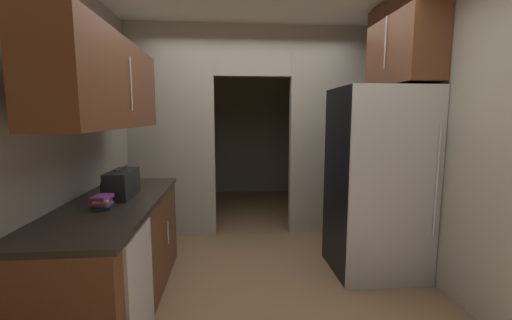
% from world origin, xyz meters
% --- Properties ---
extents(ground, '(20.00, 20.00, 0.00)m').
position_xyz_m(ground, '(0.00, 0.00, 0.00)').
color(ground, brown).
extents(kitchen_partition, '(3.13, 0.12, 2.68)m').
position_xyz_m(kitchen_partition, '(-0.00, 1.43, 1.44)').
color(kitchen_partition, '#9E998C').
rests_on(kitchen_partition, ground).
extents(adjoining_room_shell, '(3.13, 2.51, 2.68)m').
position_xyz_m(adjoining_room_shell, '(0.00, 3.14, 1.34)').
color(adjoining_room_shell, gray).
rests_on(adjoining_room_shell, ground).
extents(kitchen_flank_left, '(0.10, 3.93, 2.68)m').
position_xyz_m(kitchen_flank_left, '(-1.61, -0.54, 1.34)').
color(kitchen_flank_left, '#9E998C').
rests_on(kitchen_flank_left, ground).
extents(kitchen_flank_right, '(0.10, 3.93, 2.68)m').
position_xyz_m(kitchen_flank_right, '(1.61, -0.54, 1.34)').
color(kitchen_flank_right, '#9E998C').
rests_on(kitchen_flank_right, ground).
extents(refrigerator, '(0.84, 0.78, 1.82)m').
position_xyz_m(refrigerator, '(1.14, 0.25, 0.91)').
color(refrigerator, black).
rests_on(refrigerator, ground).
extents(lower_cabinet_run, '(0.68, 1.93, 0.89)m').
position_xyz_m(lower_cabinet_run, '(-1.22, -0.20, 0.44)').
color(lower_cabinet_run, brown).
rests_on(lower_cabinet_run, ground).
extents(dishwasher, '(0.02, 0.56, 0.83)m').
position_xyz_m(dishwasher, '(-0.89, -0.74, 0.41)').
color(dishwasher, '#B7BABC').
rests_on(dishwasher, ground).
extents(upper_cabinet_counterside, '(0.36, 1.74, 0.66)m').
position_xyz_m(upper_cabinet_counterside, '(-1.22, -0.20, 1.79)').
color(upper_cabinet_counterside, brown).
extents(upper_cabinet_fridgeside, '(0.36, 0.92, 0.81)m').
position_xyz_m(upper_cabinet_fridgeside, '(1.38, 0.35, 2.25)').
color(upper_cabinet_fridgeside, brown).
extents(boombox, '(0.19, 0.43, 0.25)m').
position_xyz_m(boombox, '(-1.20, -0.06, 1.00)').
color(boombox, black).
rests_on(boombox, lower_cabinet_run).
extents(book_stack, '(0.14, 0.17, 0.10)m').
position_xyz_m(book_stack, '(-1.22, -0.42, 0.94)').
color(book_stack, black).
rests_on(book_stack, lower_cabinet_run).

